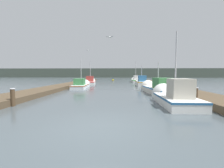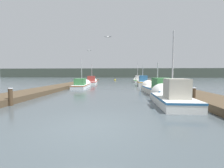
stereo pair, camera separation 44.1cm
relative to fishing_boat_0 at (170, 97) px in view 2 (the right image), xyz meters
The scene contains 16 objects.
ground_plane 5.89m from the fishing_boat_0, 133.59° to the right, with size 200.00×200.00×0.00m.
dock_left 15.86m from the fishing_boat_0, 132.23° to the left, with size 2.56×40.00×0.38m.
dock_right 12.02m from the fishing_boat_0, 77.72° to the left, with size 2.56×40.00×0.38m.
distant_shore_ridge 69.91m from the fishing_boat_0, 93.32° to the left, with size 120.00×16.00×4.37m.
fishing_boat_0 is the anchor object (origin of this frame).
fishing_boat_1 4.90m from the fishing_boat_0, 86.98° to the left, with size 2.27×6.27×3.39m.
fishing_boat_2 13.02m from the fishing_boat_0, 128.98° to the left, with size 1.84×5.83×4.20m.
fishing_boat_3 13.94m from the fishing_boat_0, 89.22° to the left, with size 1.68×4.52×3.56m.
fishing_boat_4 19.57m from the fishing_boat_0, 115.51° to the left, with size 2.16×5.78×4.50m.
fishing_boat_5 23.41m from the fishing_boat_0, 89.15° to the left, with size 1.71×5.56×4.87m.
mooring_piling_0 9.39m from the fishing_boat_0, behind, with size 0.27×0.27×1.01m.
mooring_piling_1 1.38m from the fishing_boat_0, ahead, with size 0.26×0.26×1.00m.
mooring_piling_2 18.28m from the fishing_boat_0, 85.68° to the left, with size 0.35×0.35×1.07m.
channel_buoy 31.17m from the fishing_boat_0, 98.94° to the left, with size 0.47×0.47×0.97m.
seagull_lead 12.04m from the fishing_boat_0, 128.28° to the left, with size 0.56×0.31×0.12m.
seagull_1 6.22m from the fishing_boat_0, 150.93° to the left, with size 0.56×0.30×0.12m.
Camera 2 is at (1.13, -5.00, 1.84)m, focal length 24.00 mm.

